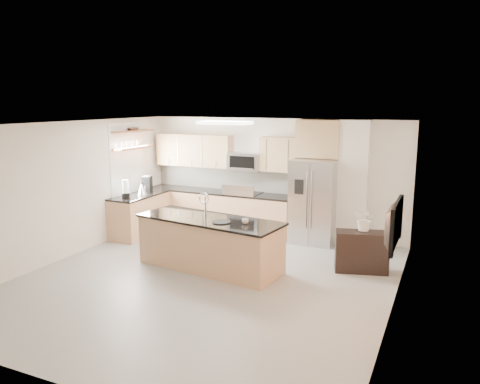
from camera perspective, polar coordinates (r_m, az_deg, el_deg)
The scene contains 27 objects.
floor at distance 8.04m, azimuth -4.26°, elevation -10.65°, with size 6.50×6.50×0.00m, color gray.
ceiling at distance 7.49m, azimuth -4.54°, elevation 8.19°, with size 6.00×6.50×0.02m, color silver.
wall_back at distance 10.57m, azimuth 4.08°, elevation 1.91°, with size 6.00×0.02×2.60m, color white.
wall_front at distance 5.16m, azimuth -22.16°, elevation -8.60°, with size 6.00×0.02×2.60m, color white.
wall_left at distance 9.45m, azimuth -20.58°, elevation 0.15°, with size 0.02×6.50×2.60m, color white.
wall_right at distance 6.78m, azimuth 18.50°, elevation -3.75°, with size 0.02×6.50×2.60m, color white.
back_counter at distance 10.93m, azimuth -2.61°, elevation -2.20°, with size 3.55×0.66×1.44m.
left_counter at distance 10.78m, azimuth -12.13°, elevation -2.69°, with size 0.66×1.50×0.92m.
range at distance 10.66m, azimuth 0.37°, elevation -2.53°, with size 0.76×0.64×1.14m.
upper_cabinets at distance 10.87m, azimuth -2.67°, elevation 4.96°, with size 3.50×0.33×0.75m.
microwave at distance 10.56m, azimuth 0.65°, elevation 3.73°, with size 0.76×0.40×0.40m.
refrigerator at distance 9.98m, azimuth 9.01°, elevation -1.14°, with size 0.92×0.78×1.78m.
partition_column at distance 9.95m, azimuth 13.65°, elevation 1.06°, with size 0.60×0.30×2.60m, color silver.
window at distance 10.75m, azimuth -13.68°, elevation 3.66°, with size 0.04×1.15×1.65m.
shelf_lower at distance 10.72m, azimuth -12.89°, elevation 5.29°, with size 0.30×1.20×0.04m, color #9C5E3E.
shelf_upper at distance 10.69m, azimuth -12.97°, elevation 7.26°, with size 0.30×1.20×0.04m, color #9C5E3E.
ceiling_fixture at distance 9.09m, azimuth -1.86°, elevation 8.44°, with size 1.00×0.50×0.06m, color white.
island at distance 8.45m, azimuth -3.69°, elevation -6.24°, with size 2.77×1.32×1.34m.
credenza at distance 8.56m, azimuth 14.61°, elevation -7.05°, with size 0.91×0.38×0.73m, color black.
cup at distance 7.94m, azimuth 0.64°, elevation -3.58°, with size 0.12×0.12×0.09m, color white.
platter at distance 8.04m, azimuth -2.31°, elevation -3.67°, with size 0.32×0.32×0.02m, color black.
blender at distance 10.29m, azimuth -13.78°, elevation 0.21°, with size 0.17×0.17×0.40m.
kettle at distance 10.67m, azimuth -11.89°, elevation 0.40°, with size 0.23×0.23×0.29m.
coffee_maker at distance 10.94m, azimuth -11.27°, elevation 0.93°, with size 0.26×0.28×0.36m.
bowl at distance 10.72m, azimuth -12.87°, elevation 7.58°, with size 0.32×0.32×0.08m, color #AFAFB1.
flower_vase at distance 8.45m, azimuth 15.05°, elevation -2.56°, with size 0.56×0.49×0.62m, color silver.
television at distance 6.59m, azimuth 17.56°, elevation -3.68°, with size 1.08×0.14×0.62m, color black.
Camera 1 is at (3.60, -6.55, 2.95)m, focal length 35.00 mm.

